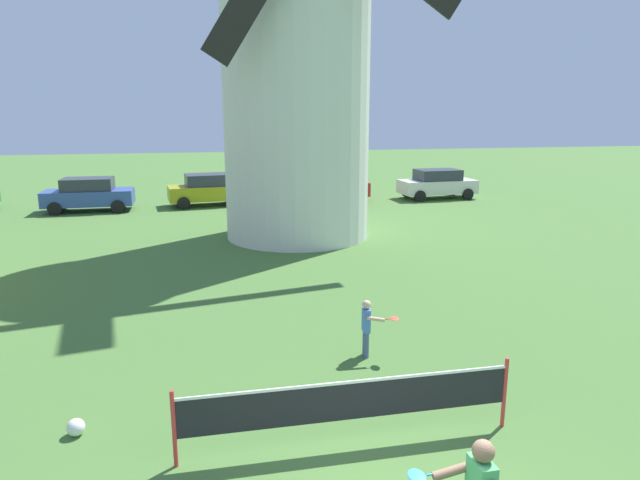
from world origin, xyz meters
TOP-DOWN VIEW (x-y plane):
  - windmill at (1.43, 15.33)m, footprint 9.68×6.01m
  - tennis_net at (-0.13, 1.81)m, footprint 4.82×0.06m
  - player_far at (0.96, 4.59)m, footprint 0.68×0.53m
  - stray_ball at (-3.97, 2.86)m, footprint 0.26×0.26m
  - parked_car_blue at (-7.26, 22.61)m, footprint 4.00×1.92m
  - parked_car_mustard at (-1.73, 23.15)m, footprint 4.09×2.27m
  - parked_car_red at (4.31, 22.99)m, footprint 4.18×2.09m
  - parked_car_cream at (10.30, 22.87)m, footprint 4.11×2.04m

SIDE VIEW (x-z plane):
  - stray_ball at x=-3.97m, z-range 0.00..0.26m
  - player_far at x=0.96m, z-range 0.08..1.21m
  - tennis_net at x=-0.13m, z-range 0.13..1.23m
  - parked_car_mustard at x=-1.73m, z-range 0.03..1.59m
  - parked_car_blue at x=-7.26m, z-range 0.03..1.59m
  - parked_car_cream at x=10.30m, z-range 0.03..1.59m
  - parked_car_red at x=4.31m, z-range 0.03..1.59m
  - windmill at x=1.43m, z-range -0.31..15.24m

